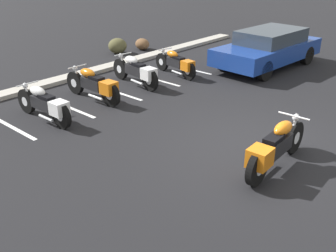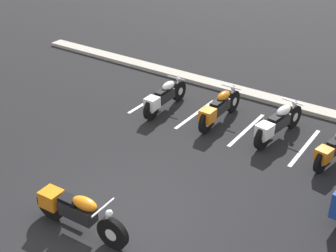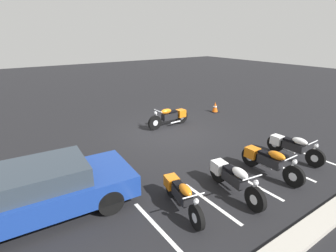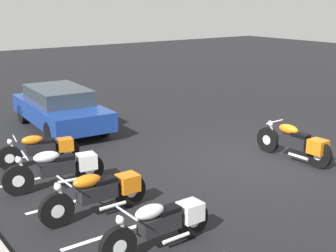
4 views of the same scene
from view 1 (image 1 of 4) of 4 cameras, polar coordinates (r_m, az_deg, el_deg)
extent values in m
plane|color=black|center=(8.39, 12.60, -3.13)|extent=(60.00, 60.00, 0.00)
cylinder|color=black|center=(8.28, 17.82, -1.56)|extent=(0.67, 0.15, 0.66)
cylinder|color=silver|center=(8.28, 17.82, -1.56)|extent=(0.26, 0.14, 0.25)
cylinder|color=black|center=(6.99, 12.84, -5.94)|extent=(0.67, 0.15, 0.66)
cylinder|color=silver|center=(6.99, 12.84, -5.94)|extent=(0.26, 0.14, 0.25)
cube|color=black|center=(7.52, 15.51, -2.69)|extent=(0.78, 0.31, 0.30)
ellipsoid|color=orange|center=(7.57, 16.38, -0.31)|extent=(0.57, 0.28, 0.24)
cube|color=black|center=(7.29, 15.12, -1.76)|extent=(0.45, 0.26, 0.08)
cube|color=orange|center=(6.95, 13.16, -4.48)|extent=(0.42, 0.38, 0.34)
cylinder|color=silver|center=(8.07, 17.73, -0.19)|extent=(0.27, 0.07, 0.54)
cylinder|color=silver|center=(7.92, 17.79, 1.40)|extent=(0.06, 0.63, 0.04)
sphere|color=silver|center=(8.06, 18.08, 1.15)|extent=(0.14, 0.14, 0.14)
cylinder|color=silver|center=(7.50, 13.47, -5.13)|extent=(0.56, 0.09, 0.07)
cylinder|color=black|center=(10.46, -19.84, 3.43)|extent=(0.12, 0.62, 0.62)
cylinder|color=silver|center=(10.46, -19.84, 3.43)|extent=(0.12, 0.24, 0.24)
cylinder|color=black|center=(9.29, -15.23, 1.46)|extent=(0.12, 0.62, 0.62)
cylinder|color=silver|center=(9.29, -15.23, 1.46)|extent=(0.12, 0.24, 0.24)
cube|color=black|center=(9.78, -17.62, 3.21)|extent=(0.27, 0.72, 0.28)
ellipsoid|color=white|center=(9.85, -18.40, 4.82)|extent=(0.25, 0.53, 0.23)
cube|color=black|center=(9.59, -17.24, 4.04)|extent=(0.23, 0.42, 0.08)
cube|color=white|center=(9.26, -15.51, 2.49)|extent=(0.34, 0.38, 0.32)
cylinder|color=silver|center=(10.29, -19.71, 4.56)|extent=(0.06, 0.25, 0.50)
cylinder|color=silver|center=(10.17, -19.74, 5.79)|extent=(0.58, 0.04, 0.03)
sphere|color=silver|center=(10.29, -20.03, 5.52)|extent=(0.13, 0.13, 0.13)
cylinder|color=silver|center=(9.63, -17.30, 1.12)|extent=(0.07, 0.52, 0.07)
cylinder|color=black|center=(11.50, -13.29, 6.14)|extent=(0.12, 0.64, 0.64)
cylinder|color=silver|center=(11.50, -13.29, 6.14)|extent=(0.12, 0.24, 0.24)
cylinder|color=black|center=(10.36, -8.35, 4.52)|extent=(0.12, 0.64, 0.64)
cylinder|color=silver|center=(10.36, -8.35, 4.52)|extent=(0.12, 0.24, 0.24)
cube|color=black|center=(10.84, -10.85, 6.06)|extent=(0.27, 0.74, 0.29)
ellipsoid|color=orange|center=(10.91, -11.60, 7.57)|extent=(0.25, 0.55, 0.23)
cube|color=black|center=(10.65, -10.37, 6.88)|extent=(0.23, 0.43, 0.08)
cube|color=orange|center=(10.34, -8.59, 5.50)|extent=(0.35, 0.39, 0.33)
cylinder|color=silver|center=(11.34, -13.07, 7.24)|extent=(0.06, 0.26, 0.52)
cylinder|color=silver|center=(11.22, -13.01, 8.43)|extent=(0.60, 0.04, 0.04)
sphere|color=silver|center=(11.34, -13.36, 8.15)|extent=(0.14, 0.14, 0.14)
cylinder|color=silver|center=(10.67, -10.49, 4.14)|extent=(0.07, 0.54, 0.07)
cylinder|color=black|center=(12.62, -6.89, 8.23)|extent=(0.21, 0.66, 0.65)
cylinder|color=silver|center=(12.62, -6.89, 8.23)|extent=(0.16, 0.26, 0.25)
cylinder|color=black|center=(11.43, -2.63, 6.68)|extent=(0.21, 0.66, 0.65)
cylinder|color=silver|center=(11.43, -2.63, 6.68)|extent=(0.16, 0.26, 0.25)
cube|color=black|center=(11.94, -4.75, 8.12)|extent=(0.38, 0.78, 0.29)
ellipsoid|color=white|center=(12.02, -5.34, 9.52)|extent=(0.33, 0.58, 0.23)
cube|color=black|center=(11.76, -4.30, 8.87)|extent=(0.30, 0.46, 0.08)
cube|color=white|center=(11.42, -2.80, 7.57)|extent=(0.41, 0.44, 0.33)
cylinder|color=silver|center=(12.46, -6.64, 9.25)|extent=(0.10, 0.26, 0.52)
cylinder|color=silver|center=(12.35, -6.55, 10.33)|extent=(0.61, 0.12, 0.04)
sphere|color=silver|center=(12.47, -6.86, 10.09)|extent=(0.14, 0.14, 0.14)
cylinder|color=silver|center=(11.76, -4.54, 6.38)|extent=(0.15, 0.54, 0.07)
cylinder|color=black|center=(13.48, -0.85, 9.31)|extent=(0.21, 0.60, 0.59)
cylinder|color=silver|center=(13.48, -0.85, 9.31)|extent=(0.15, 0.24, 0.22)
cylinder|color=black|center=(12.45, 3.00, 8.00)|extent=(0.21, 0.60, 0.59)
cylinder|color=silver|center=(12.45, 3.00, 8.00)|extent=(0.15, 0.24, 0.22)
cube|color=black|center=(12.89, 1.13, 9.21)|extent=(0.37, 0.71, 0.27)
ellipsoid|color=orange|center=(12.96, 0.64, 10.40)|extent=(0.32, 0.53, 0.21)
cube|color=black|center=(12.73, 1.57, 9.84)|extent=(0.28, 0.42, 0.07)
cube|color=orange|center=(12.44, 2.88, 8.75)|extent=(0.38, 0.41, 0.30)
cylinder|color=silver|center=(13.34, -0.57, 10.18)|extent=(0.10, 0.24, 0.47)
cylinder|color=silver|center=(13.24, -0.43, 11.10)|extent=(0.55, 0.13, 0.03)
sphere|color=silver|center=(13.35, -0.74, 10.89)|extent=(0.12, 0.12, 0.12)
cylinder|color=silver|center=(12.72, 1.31, 7.77)|extent=(0.15, 0.49, 0.06)
cylinder|color=black|center=(12.72, 13.83, 7.81)|extent=(0.65, 0.26, 0.64)
cylinder|color=black|center=(13.57, 8.15, 9.29)|extent=(0.65, 0.26, 0.64)
cylinder|color=black|center=(15.07, 19.51, 9.66)|extent=(0.65, 0.26, 0.64)
cylinder|color=black|center=(15.80, 14.36, 10.92)|extent=(0.65, 0.26, 0.64)
cube|color=navy|center=(14.20, 14.22, 10.48)|extent=(4.41, 2.07, 0.55)
cube|color=#2D3842|center=(14.22, 14.76, 12.52)|extent=(2.50, 1.66, 0.45)
cube|color=#A8A399|center=(12.81, -15.06, 6.58)|extent=(18.00, 0.50, 0.12)
ellipsoid|color=brown|center=(15.90, -7.33, 11.47)|extent=(0.96, 0.97, 0.59)
ellipsoid|color=brown|center=(16.46, -3.75, 11.79)|extent=(0.77, 0.84, 0.45)
cube|color=white|center=(9.86, -21.80, -0.09)|extent=(0.10, 2.10, 0.00)
cube|color=white|center=(10.59, -14.13, 2.64)|extent=(0.10, 2.10, 0.00)
cube|color=white|center=(11.51, -7.54, 4.93)|extent=(0.10, 2.10, 0.00)
cube|color=white|center=(12.58, -1.96, 6.81)|extent=(0.10, 2.10, 0.00)
cube|color=white|center=(13.75, 2.74, 8.34)|extent=(0.10, 2.10, 0.00)
camera|label=2|loc=(11.97, 58.43, 25.96)|focal=50.00mm
camera|label=3|loc=(17.83, -2.61, 25.42)|focal=28.00mm
camera|label=4|loc=(11.90, -56.13, 14.72)|focal=50.00mm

